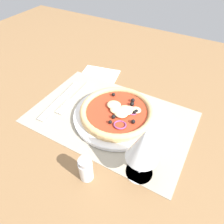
# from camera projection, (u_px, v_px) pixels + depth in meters

# --- Properties ---
(ground_plane) EXTENTS (1.90, 1.40, 0.02)m
(ground_plane) POSITION_uv_depth(u_px,v_px,m) (111.00, 120.00, 0.62)
(ground_plane) COLOR olive
(placemat) EXTENTS (0.47, 0.31, 0.00)m
(placemat) POSITION_uv_depth(u_px,v_px,m) (111.00, 117.00, 0.61)
(placemat) COLOR #A39984
(placemat) RESTS_ON ground_plane
(plate) EXTENTS (0.26, 0.26, 0.01)m
(plate) POSITION_uv_depth(u_px,v_px,m) (117.00, 115.00, 0.61)
(plate) COLOR white
(plate) RESTS_ON placemat
(pizza) EXTENTS (0.22, 0.22, 0.03)m
(pizza) POSITION_uv_depth(u_px,v_px,m) (117.00, 111.00, 0.59)
(pizza) COLOR tan
(pizza) RESTS_ON plate
(fork) EXTENTS (0.02, 0.18, 0.00)m
(fork) POSITION_uv_depth(u_px,v_px,m) (73.00, 98.00, 0.67)
(fork) COLOR silver
(fork) RESTS_ON placemat
(knife) EXTENTS (0.03, 0.20, 0.01)m
(knife) POSITION_uv_depth(u_px,v_px,m) (59.00, 100.00, 0.66)
(knife) COLOR silver
(knife) RESTS_ON placemat
(wine_glass) EXTENTS (0.07, 0.07, 0.15)m
(wine_glass) POSITION_uv_depth(u_px,v_px,m) (144.00, 146.00, 0.41)
(wine_glass) COLOR silver
(wine_glass) RESTS_ON ground_plane
(napkin) EXTENTS (0.16, 0.15, 0.00)m
(napkin) POSITION_uv_depth(u_px,v_px,m) (98.00, 76.00, 0.77)
(napkin) COLOR white
(napkin) RESTS_ON ground_plane
(pepper_shaker) EXTENTS (0.03, 0.03, 0.07)m
(pepper_shaker) POSITION_uv_depth(u_px,v_px,m) (86.00, 169.00, 0.45)
(pepper_shaker) COLOR silver
(pepper_shaker) RESTS_ON ground_plane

